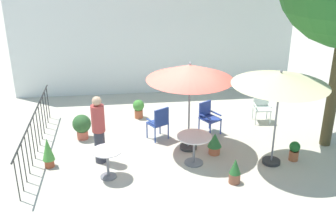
{
  "coord_description": "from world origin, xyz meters",
  "views": [
    {
      "loc": [
        -1.2,
        -9.68,
        5.12
      ],
      "look_at": [
        0.0,
        0.31,
        0.81
      ],
      "focal_mm": 43.8,
      "sensor_mm": 36.0,
      "label": 1
    }
  ],
  "objects": [
    {
      "name": "potted_plant_4",
      "position": [
        -2.33,
        0.63,
        0.4
      ],
      "size": [
        0.5,
        0.5,
        0.7
      ],
      "color": "#D0624A",
      "rests_on": "ground"
    },
    {
      "name": "potted_plant_5",
      "position": [
        -0.72,
        1.86,
        0.33
      ],
      "size": [
        0.35,
        0.35,
        0.58
      ],
      "color": "#B05938",
      "rests_on": "ground"
    },
    {
      "name": "ground_plane",
      "position": [
        0.0,
        0.0,
        0.0
      ],
      "size": [
        60.0,
        60.0,
        0.0
      ],
      "primitive_type": "plane",
      "color": "#BBB39E"
    },
    {
      "name": "cafe_table_0",
      "position": [
        0.47,
        -1.05,
        0.52
      ],
      "size": [
        0.84,
        0.84,
        0.74
      ],
      "color": "white",
      "rests_on": "ground"
    },
    {
      "name": "standing_person",
      "position": [
        -1.79,
        -0.71,
        0.89
      ],
      "size": [
        0.45,
        0.45,
        1.72
      ],
      "color": "#33333D",
      "rests_on": "ground"
    },
    {
      "name": "villa_facade",
      "position": [
        0.0,
        4.18,
        2.28
      ],
      "size": [
        9.68,
        0.3,
        4.56
      ],
      "primitive_type": "cube",
      "color": "white",
      "rests_on": "ground"
    },
    {
      "name": "patio_chair_1",
      "position": [
        -0.24,
        0.33,
        0.55
      ],
      "size": [
        0.62,
        0.6,
        0.95
      ],
      "color": "#274291",
      "rests_on": "ground"
    },
    {
      "name": "potted_plant_0",
      "position": [
        -3.02,
        -0.81,
        0.41
      ],
      "size": [
        0.29,
        0.29,
        0.77
      ],
      "color": "#A84C2C",
      "rests_on": "ground"
    },
    {
      "name": "cafe_table_1",
      "position": [
        -1.6,
        -1.45,
        0.49
      ],
      "size": [
        0.69,
        0.69,
        0.71
      ],
      "color": "silver",
      "rests_on": "ground"
    },
    {
      "name": "patio_chair_0",
      "position": [
        1.17,
        0.62,
        0.51
      ],
      "size": [
        0.63,
        0.65,
        0.88
      ],
      "color": "#283F93",
      "rests_on": "ground"
    },
    {
      "name": "patio_umbrella_0",
      "position": [
        0.46,
        -0.29,
        2.08
      ],
      "size": [
        2.16,
        2.16,
        2.35
      ],
      "color": "#2D2D2D",
      "rests_on": "ground"
    },
    {
      "name": "potted_plant_2",
      "position": [
        1.23,
        -2.02,
        0.3
      ],
      "size": [
        0.26,
        0.26,
        0.61
      ],
      "color": "brown",
      "rests_on": "ground"
    },
    {
      "name": "patio_umbrella_1",
      "position": [
        2.37,
        -1.27,
        2.16
      ],
      "size": [
        2.21,
        2.21,
        2.38
      ],
      "color": "#2D2D2D",
      "rests_on": "ground"
    },
    {
      "name": "potted_plant_3",
      "position": [
        1.08,
        -0.65,
        0.31
      ],
      "size": [
        0.36,
        0.36,
        0.58
      ],
      "color": "#C2613D",
      "rests_on": "ground"
    },
    {
      "name": "terrace_railing",
      "position": [
        -3.43,
        -0.0,
        0.68
      ],
      "size": [
        0.03,
        4.69,
        1.01
      ],
      "color": "black",
      "rests_on": "ground"
    },
    {
      "name": "potted_plant_1",
      "position": [
        2.96,
        -1.2,
        0.27
      ],
      "size": [
        0.27,
        0.27,
        0.5
      ],
      "color": "#A85A35",
      "rests_on": "ground"
    },
    {
      "name": "patio_chair_2",
      "position": [
        2.92,
        1.19,
        0.48
      ],
      "size": [
        0.51,
        0.48,
        0.83
      ],
      "color": "white",
      "rests_on": "ground"
    }
  ]
}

